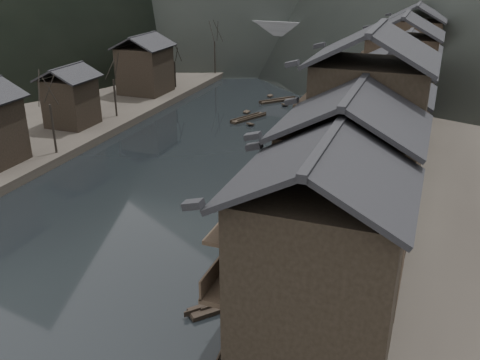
% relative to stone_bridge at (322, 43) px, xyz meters
% --- Properties ---
extents(water, '(300.00, 300.00, 0.00)m').
position_rel_stone_bridge_xyz_m(water, '(0.00, -72.00, -5.11)').
color(water, black).
rests_on(water, ground).
extents(left_bank, '(40.00, 200.00, 1.20)m').
position_rel_stone_bridge_xyz_m(left_bank, '(-35.00, -32.00, -4.51)').
color(left_bank, '#2D2823').
rests_on(left_bank, ground).
extents(stilt_houses, '(9.00, 67.60, 16.82)m').
position_rel_stone_bridge_xyz_m(stilt_houses, '(17.28, -53.32, 3.82)').
color(stilt_houses, black).
rests_on(stilt_houses, ground).
extents(left_houses, '(8.10, 53.20, 8.73)m').
position_rel_stone_bridge_xyz_m(left_houses, '(-20.50, -51.88, 0.55)').
color(left_houses, black).
rests_on(left_houses, left_bank).
extents(bare_trees, '(3.95, 72.69, 7.91)m').
position_rel_stone_bridge_xyz_m(bare_trees, '(-17.00, -48.61, 1.55)').
color(bare_trees, black).
rests_on(bare_trees, left_bank).
extents(moored_sampans, '(3.24, 74.24, 0.47)m').
position_rel_stone_bridge_xyz_m(moored_sampans, '(12.15, -44.55, -4.91)').
color(moored_sampans, black).
rests_on(moored_sampans, water).
extents(midriver_boats, '(12.17, 29.98, 0.45)m').
position_rel_stone_bridge_xyz_m(midriver_boats, '(0.99, -23.91, -4.91)').
color(midriver_boats, black).
rests_on(midriver_boats, water).
extents(stone_bridge, '(40.00, 6.00, 9.00)m').
position_rel_stone_bridge_xyz_m(stone_bridge, '(0.00, 0.00, 0.00)').
color(stone_bridge, '#4C4C4F').
rests_on(stone_bridge, ground).
extents(hero_sampan, '(4.22, 4.62, 0.44)m').
position_rel_stone_bridge_xyz_m(hero_sampan, '(10.53, -74.46, -4.91)').
color(hero_sampan, black).
rests_on(hero_sampan, water).
extents(cargo_heap, '(1.18, 1.54, 0.71)m').
position_rel_stone_bridge_xyz_m(cargo_heap, '(10.36, -74.27, -4.32)').
color(cargo_heap, black).
rests_on(cargo_heap, hero_sampan).
extents(boatman, '(0.80, 0.76, 1.84)m').
position_rel_stone_bridge_xyz_m(boatman, '(11.77, -75.87, -3.75)').
color(boatman, '#5F5F62').
rests_on(boatman, hero_sampan).
extents(bamboo_pole, '(1.37, 2.43, 3.52)m').
position_rel_stone_bridge_xyz_m(bamboo_pole, '(11.97, -75.87, -1.07)').
color(bamboo_pole, '#8C7A51').
rests_on(bamboo_pole, boatman).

